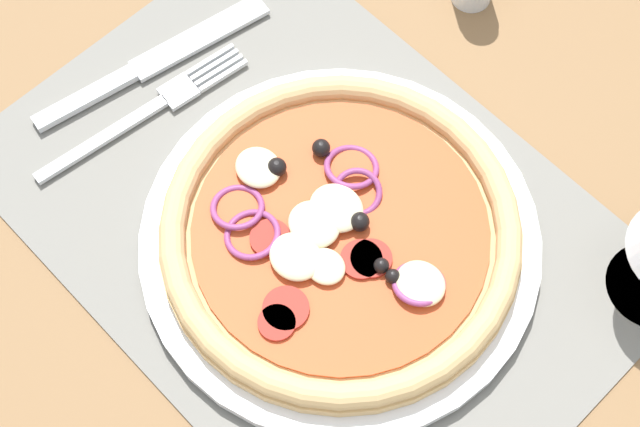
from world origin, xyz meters
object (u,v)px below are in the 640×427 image
at_px(fork, 153,107).
at_px(knife, 155,61).
at_px(plate, 335,245).
at_px(pizza, 335,236).

relative_size(fork, knife, 0.90).
distance_m(plate, knife, 0.21).
distance_m(pizza, fork, 0.18).
distance_m(plate, fork, 0.18).
bearing_deg(pizza, fork, -174.15).
height_order(pizza, knife, pizza).
xyz_separation_m(plate, knife, (-0.21, 0.01, -0.00)).
relative_size(pizza, knife, 1.25).
xyz_separation_m(pizza, fork, (-0.18, -0.02, -0.02)).
height_order(plate, fork, plate).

